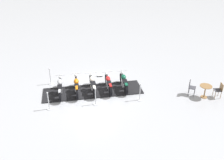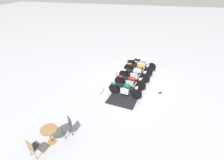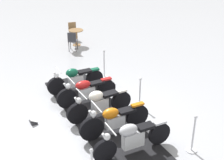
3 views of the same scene
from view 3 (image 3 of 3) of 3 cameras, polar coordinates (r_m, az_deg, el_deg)
ground_plane at (r=10.17m, az=-2.14°, el=-6.70°), size 80.00×80.00×0.00m
display_platform at (r=10.15m, az=-2.14°, el=-6.57°), size 6.35×2.65×0.06m
motorcycle_forest at (r=11.51m, az=-6.59°, el=0.16°), size 0.68×2.09×0.95m
motorcycle_maroon at (r=10.68m, az=-4.62°, el=-1.87°), size 0.70×2.11×0.98m
motorcycle_cream at (r=9.88m, az=-2.32°, el=-4.16°), size 0.76×2.19×0.98m
motorcycle_copper at (r=9.13m, az=0.39°, el=-6.97°), size 0.69×2.16×1.04m
motorcycle_chrome at (r=8.42m, az=3.55°, el=-10.19°), size 0.68×2.27×0.95m
stanchion_left_rear at (r=8.85m, az=14.20°, el=-10.09°), size 0.29×0.29×1.12m
stanchion_left_front at (r=12.63m, az=-1.40°, el=2.19°), size 0.31×0.31×1.13m
stanchion_left_mid at (r=10.61m, az=4.96°, el=-3.11°), size 0.33×0.33×1.08m
info_placard at (r=10.19m, az=-13.85°, el=-7.11°), size 0.37×0.25×0.18m
cafe_table at (r=16.07m, az=-6.41°, el=8.16°), size 0.72×0.72×0.79m
cafe_chair_near_table at (r=15.32m, az=-7.05°, el=7.08°), size 0.57×0.57×0.94m
cafe_chair_across_table at (r=16.85m, az=-7.01°, el=8.83°), size 0.51×0.51×0.93m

